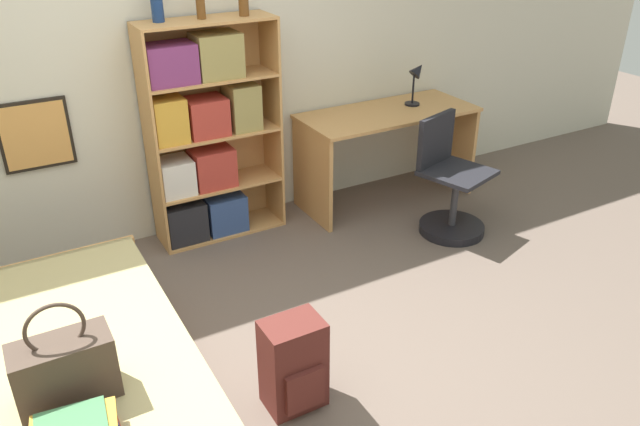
{
  "coord_description": "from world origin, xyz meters",
  "views": [
    {
      "loc": [
        -0.83,
        -2.27,
        2.23
      ],
      "look_at": [
        0.57,
        0.21,
        0.75
      ],
      "focal_mm": 35.0,
      "sensor_mm": 36.0,
      "label": 1
    }
  ],
  "objects_px": {
    "bottle_green": "(157,3)",
    "desk_chair": "(449,196)",
    "bottle_brown": "(200,4)",
    "backpack": "(294,365)",
    "bookcase": "(204,137)",
    "desk_lamp": "(417,77)",
    "desk": "(387,137)",
    "handbag": "(65,369)",
    "bottle_clear": "(244,4)",
    "bed": "(87,404)"
  },
  "relations": [
    {
      "from": "bottle_clear",
      "to": "desk_lamp",
      "type": "xyz_separation_m",
      "value": [
        1.37,
        -0.08,
        -0.63
      ]
    },
    {
      "from": "bottle_clear",
      "to": "bottle_brown",
      "type": "bearing_deg",
      "value": 172.59
    },
    {
      "from": "bottle_green",
      "to": "bottle_clear",
      "type": "xyz_separation_m",
      "value": [
        0.54,
        -0.07,
        -0.04
      ]
    },
    {
      "from": "bottle_green",
      "to": "bottle_clear",
      "type": "relative_size",
      "value": 1.58
    },
    {
      "from": "bottle_green",
      "to": "desk_chair",
      "type": "bearing_deg",
      "value": -26.11
    },
    {
      "from": "desk",
      "to": "desk_lamp",
      "type": "xyz_separation_m",
      "value": [
        0.28,
        0.04,
        0.43
      ]
    },
    {
      "from": "bottle_green",
      "to": "desk_lamp",
      "type": "height_order",
      "value": "bottle_green"
    },
    {
      "from": "handbag",
      "to": "bottle_clear",
      "type": "distance_m",
      "value": 2.52
    },
    {
      "from": "bed",
      "to": "backpack",
      "type": "bearing_deg",
      "value": -15.13
    },
    {
      "from": "desk",
      "to": "backpack",
      "type": "height_order",
      "value": "desk"
    },
    {
      "from": "desk",
      "to": "bottle_green",
      "type": "bearing_deg",
      "value": 173.57
    },
    {
      "from": "bottle_brown",
      "to": "handbag",
      "type": "bearing_deg",
      "value": -126.2
    },
    {
      "from": "handbag",
      "to": "bottle_green",
      "type": "distance_m",
      "value": 2.3
    },
    {
      "from": "bookcase",
      "to": "desk_lamp",
      "type": "height_order",
      "value": "bookcase"
    },
    {
      "from": "desk_lamp",
      "to": "handbag",
      "type": "bearing_deg",
      "value": -150.78
    },
    {
      "from": "bottle_brown",
      "to": "desk",
      "type": "distance_m",
      "value": 1.74
    },
    {
      "from": "bed",
      "to": "desk_chair",
      "type": "distance_m",
      "value": 2.79
    },
    {
      "from": "bookcase",
      "to": "backpack",
      "type": "distance_m",
      "value": 1.89
    },
    {
      "from": "handbag",
      "to": "bookcase",
      "type": "distance_m",
      "value": 2.13
    },
    {
      "from": "bottle_green",
      "to": "desk",
      "type": "bearing_deg",
      "value": -6.43
    },
    {
      "from": "bottle_clear",
      "to": "desk_lamp",
      "type": "distance_m",
      "value": 1.51
    },
    {
      "from": "handbag",
      "to": "desk_lamp",
      "type": "bearing_deg",
      "value": 29.22
    },
    {
      "from": "bed",
      "to": "bottle_green",
      "type": "height_order",
      "value": "bottle_green"
    },
    {
      "from": "bottle_clear",
      "to": "desk_lamp",
      "type": "height_order",
      "value": "bottle_clear"
    },
    {
      "from": "handbag",
      "to": "backpack",
      "type": "xyz_separation_m",
      "value": [
        0.96,
        -0.07,
        -0.34
      ]
    },
    {
      "from": "handbag",
      "to": "desk",
      "type": "xyz_separation_m",
      "value": [
        2.64,
        1.6,
        -0.05
      ]
    },
    {
      "from": "bed",
      "to": "desk_chair",
      "type": "relative_size",
      "value": 2.46
    },
    {
      "from": "handbag",
      "to": "desk",
      "type": "height_order",
      "value": "handbag"
    },
    {
      "from": "bottle_clear",
      "to": "desk_chair",
      "type": "height_order",
      "value": "bottle_clear"
    },
    {
      "from": "bottle_brown",
      "to": "bottle_clear",
      "type": "relative_size",
      "value": 1.23
    },
    {
      "from": "handbag",
      "to": "desk_chair",
      "type": "distance_m",
      "value": 2.91
    },
    {
      "from": "bottle_brown",
      "to": "backpack",
      "type": "distance_m",
      "value": 2.3
    },
    {
      "from": "handbag",
      "to": "bookcase",
      "type": "height_order",
      "value": "bookcase"
    },
    {
      "from": "bookcase",
      "to": "desk_lamp",
      "type": "xyz_separation_m",
      "value": [
        1.7,
        -0.1,
        0.21
      ]
    },
    {
      "from": "bookcase",
      "to": "bottle_brown",
      "type": "xyz_separation_m",
      "value": [
        0.06,
        0.01,
        0.86
      ]
    },
    {
      "from": "backpack",
      "to": "bottle_green",
      "type": "bearing_deg",
      "value": 88.26
    },
    {
      "from": "bookcase",
      "to": "backpack",
      "type": "height_order",
      "value": "bookcase"
    },
    {
      "from": "bookcase",
      "to": "bottle_clear",
      "type": "bearing_deg",
      "value": -4.0
    },
    {
      "from": "bottle_brown",
      "to": "desk_lamp",
      "type": "distance_m",
      "value": 1.77
    },
    {
      "from": "desk",
      "to": "bookcase",
      "type": "bearing_deg",
      "value": 174.38
    },
    {
      "from": "bookcase",
      "to": "bed",
      "type": "bearing_deg",
      "value": -126.78
    },
    {
      "from": "bottle_brown",
      "to": "bottle_clear",
      "type": "xyz_separation_m",
      "value": [
        0.27,
        -0.04,
        -0.02
      ]
    },
    {
      "from": "desk",
      "to": "desk_lamp",
      "type": "distance_m",
      "value": 0.52
    },
    {
      "from": "handbag",
      "to": "bottle_brown",
      "type": "distance_m",
      "value": 2.4
    },
    {
      "from": "bookcase",
      "to": "bottle_brown",
      "type": "distance_m",
      "value": 0.86
    },
    {
      "from": "bookcase",
      "to": "desk",
      "type": "relative_size",
      "value": 1.11
    },
    {
      "from": "bottle_clear",
      "to": "desk",
      "type": "height_order",
      "value": "bottle_clear"
    },
    {
      "from": "bottle_green",
      "to": "desk_lamp",
      "type": "distance_m",
      "value": 2.03
    },
    {
      "from": "bottle_clear",
      "to": "desk",
      "type": "xyz_separation_m",
      "value": [
        1.09,
        -0.12,
        -1.06
      ]
    },
    {
      "from": "bottle_brown",
      "to": "desk_chair",
      "type": "height_order",
      "value": "bottle_brown"
    }
  ]
}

